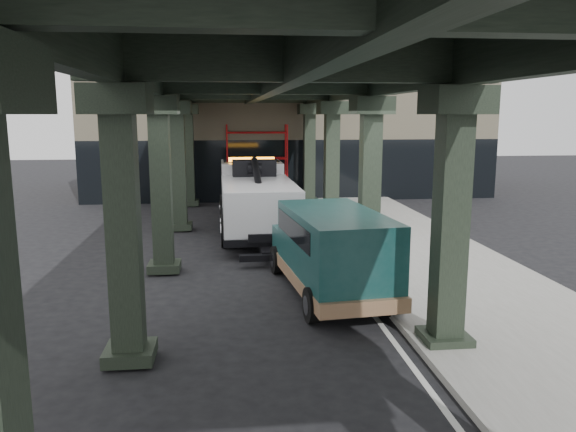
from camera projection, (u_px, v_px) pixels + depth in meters
ground at (289, 289)px, 14.62m from camera, size 90.00×90.00×0.00m
sidewalk at (429, 262)px, 17.05m from camera, size 5.00×40.00×0.15m
lane_stripe at (338, 267)px, 16.76m from camera, size 0.12×38.00×0.01m
viaduct at (267, 79)px, 15.56m from camera, size 7.40×32.00×6.40m
building at (285, 123)px, 33.68m from camera, size 22.00×10.00×8.00m
scaffolding at (257, 162)px, 28.57m from camera, size 3.08×0.88×4.00m
tow_truck at (255, 196)px, 21.49m from camera, size 2.80×8.90×2.90m
towed_van at (331, 250)px, 13.96m from camera, size 2.63×5.58×2.19m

